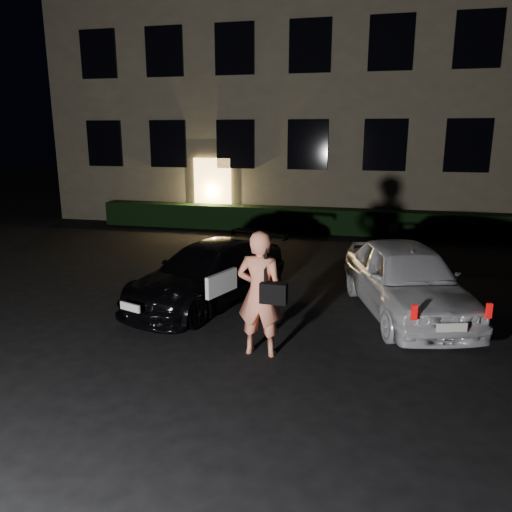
# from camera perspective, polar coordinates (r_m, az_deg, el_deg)

# --- Properties ---
(ground) EXTENTS (80.00, 80.00, 0.00)m
(ground) POSITION_cam_1_polar(r_m,az_deg,el_deg) (7.90, -5.65, -11.80)
(ground) COLOR black
(ground) RESTS_ON ground
(building) EXTENTS (20.00, 8.11, 12.00)m
(building) POSITION_cam_1_polar(r_m,az_deg,el_deg) (21.97, 7.65, 20.59)
(building) COLOR brown
(building) RESTS_ON ground
(hedge) EXTENTS (15.00, 0.70, 0.85)m
(hedge) POSITION_cam_1_polar(r_m,az_deg,el_deg) (17.63, 5.52, 4.11)
(hedge) COLOR black
(hedge) RESTS_ON ground
(sedan) EXTENTS (2.98, 4.49, 1.21)m
(sedan) POSITION_cam_1_polar(r_m,az_deg,el_deg) (10.29, -5.46, -2.00)
(sedan) COLOR black
(sedan) RESTS_ON ground
(hatch) EXTENTS (2.79, 4.43, 1.40)m
(hatch) POSITION_cam_1_polar(r_m,az_deg,el_deg) (9.95, 16.78, -2.51)
(hatch) COLOR silver
(hatch) RESTS_ON ground
(man) EXTENTS (0.82, 0.50, 2.00)m
(man) POSITION_cam_1_polar(r_m,az_deg,el_deg) (7.72, 0.51, -4.31)
(man) COLOR #FF8D69
(man) RESTS_ON ground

